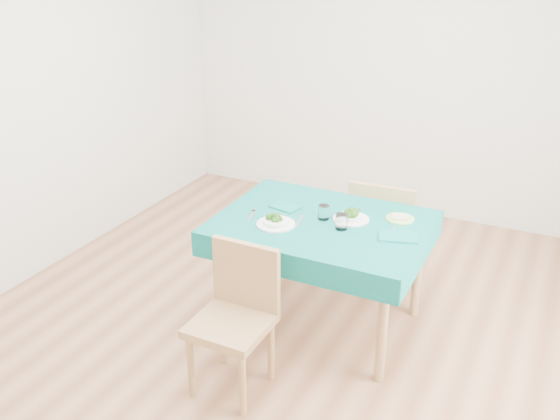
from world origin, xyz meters
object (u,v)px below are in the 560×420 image
at_px(chair_near, 230,311).
at_px(chair_far, 387,211).
at_px(table, 321,274).
at_px(bowl_far, 351,215).
at_px(side_plate, 400,219).
at_px(bowl_near, 276,220).

bearing_deg(chair_near, chair_far, 75.68).
bearing_deg(chair_near, table, 77.02).
distance_m(table, chair_far, 0.78).
relative_size(chair_near, chair_far, 0.89).
relative_size(table, chair_far, 1.12).
bearing_deg(chair_near, bowl_far, 69.40).
relative_size(chair_near, bowl_far, 4.49).
xyz_separation_m(table, side_plate, (0.43, 0.24, 0.38)).
xyz_separation_m(chair_far, side_plate, (0.22, -0.48, 0.18)).
relative_size(table, bowl_far, 5.66).
height_order(chair_far, bowl_near, chair_far).
bearing_deg(chair_near, side_plate, 59.99).
bearing_deg(chair_far, chair_near, 72.48).
height_order(table, bowl_far, bowl_far).
distance_m(chair_near, chair_far, 1.60).
xyz_separation_m(table, bowl_far, (0.16, 0.09, 0.41)).
bearing_deg(bowl_far, table, -148.86).
relative_size(table, chair_near, 1.26).
bearing_deg(side_plate, bowl_far, -151.54).
xyz_separation_m(table, bowl_near, (-0.23, -0.18, 0.42)).
relative_size(bowl_near, bowl_far, 1.05).
height_order(chair_far, bowl_far, chair_far).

